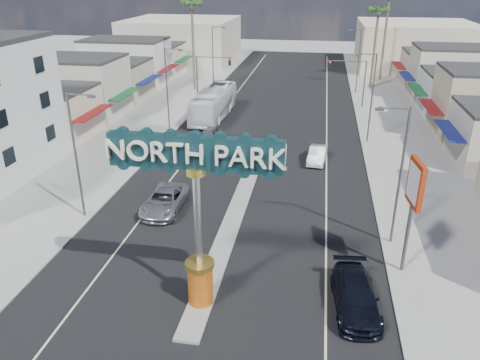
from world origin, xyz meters
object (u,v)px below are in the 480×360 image
at_px(streetlight_l_far, 214,54).
at_px(streetlight_l_mid, 168,86).
at_px(streetlight_r_near, 398,171).
at_px(streetlight_r_far, 358,58).
at_px(gateway_sign, 197,203).
at_px(car_parked_right, 317,155).
at_px(bank_pylon_sign, 415,190).
at_px(traffic_signal_left, 210,70).
at_px(streetlight_r_mid, 371,94).
at_px(palm_right_mid, 378,15).
at_px(car_parked_left, 209,135).
at_px(suv_left, 165,200).
at_px(suv_right, 355,296).
at_px(traffic_signal_right, 351,74).
at_px(palm_left_far, 192,9).
at_px(city_bus, 214,103).
at_px(streetlight_l_near, 77,150).

bearing_deg(streetlight_l_far, streetlight_l_mid, -90.00).
height_order(streetlight_r_near, streetlight_r_far, same).
bearing_deg(streetlight_r_near, gateway_sign, -142.45).
relative_size(car_parked_right, bank_pylon_sign, 0.63).
height_order(traffic_signal_left, streetlight_r_mid, streetlight_r_mid).
distance_m(palm_right_mid, car_parked_left, 35.53).
distance_m(suv_left, suv_right, 15.94).
bearing_deg(car_parked_left, traffic_signal_right, 55.11).
height_order(traffic_signal_right, streetlight_r_far, streetlight_r_far).
xyz_separation_m(streetlight_r_far, suv_right, (-2.49, -49.01, -4.29)).
distance_m(palm_left_far, suv_left, 40.26).
xyz_separation_m(streetlight_l_far, streetlight_r_mid, (20.87, -22.00, 0.00)).
height_order(palm_right_mid, car_parked_right, palm_right_mid).
bearing_deg(traffic_signal_right, city_bus, -155.02).
bearing_deg(traffic_signal_left, gateway_sign, -77.67).
distance_m(palm_left_far, suv_right, 52.57).
relative_size(streetlight_l_mid, bank_pylon_sign, 1.32).
relative_size(streetlight_l_near, suv_right, 1.68).
distance_m(car_parked_left, city_bus, 9.31).
bearing_deg(palm_left_far, gateway_sign, -74.85).
bearing_deg(streetlight_l_far, streetlight_r_mid, -46.52).
relative_size(streetlight_l_far, city_bus, 0.72).
height_order(traffic_signal_left, city_bus, traffic_signal_left).
relative_size(traffic_signal_right, city_bus, 0.48).
bearing_deg(suv_left, streetlight_l_mid, 106.79).
xyz_separation_m(streetlight_l_near, palm_right_mid, (23.43, 46.00, 5.54)).
relative_size(streetlight_l_near, car_parked_right, 2.10).
distance_m(streetlight_r_mid, palm_right_mid, 26.71).
distance_m(suv_right, car_parked_right, 20.77).
bearing_deg(streetlight_l_far, palm_left_far, -142.08).
xyz_separation_m(streetlight_l_far, streetlight_r_near, (20.87, -42.00, 0.00)).
distance_m(streetlight_r_near, palm_right_mid, 46.40).
bearing_deg(suv_right, palm_left_far, 108.54).
relative_size(city_bus, bank_pylon_sign, 1.83).
relative_size(streetlight_r_mid, suv_right, 1.68).
relative_size(traffic_signal_left, streetlight_r_far, 0.67).
bearing_deg(traffic_signal_right, streetlight_l_far, 157.80).
height_order(car_parked_right, bank_pylon_sign, bank_pylon_sign).
distance_m(streetlight_r_far, car_parked_right, 29.10).
xyz_separation_m(suv_left, city_bus, (-1.79, 24.47, 0.96)).
bearing_deg(streetlight_r_mid, streetlight_l_mid, 180.00).
bearing_deg(streetlight_r_mid, car_parked_left, -170.45).
distance_m(traffic_signal_left, city_bus, 8.25).
bearing_deg(streetlight_l_near, suv_left, 20.79).
xyz_separation_m(traffic_signal_right, streetlight_r_far, (1.25, 8.01, 0.79)).
relative_size(streetlight_l_near, streetlight_r_near, 1.00).
bearing_deg(streetlight_r_near, car_parked_right, 109.44).
xyz_separation_m(streetlight_l_near, streetlight_r_near, (20.87, 0.00, 0.00)).
bearing_deg(streetlight_l_mid, streetlight_r_near, -43.79).
height_order(streetlight_l_near, suv_right, streetlight_l_near).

